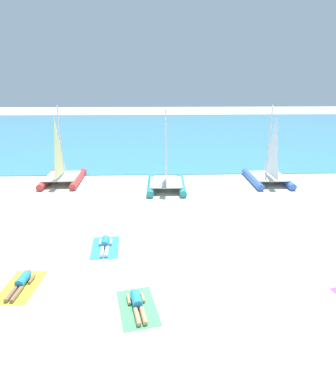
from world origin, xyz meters
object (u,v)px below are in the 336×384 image
(towel_center_left, at_px, (105,247))
(towel_center_right, at_px, (138,307))
(sailboat_red, at_px, (62,172))
(sunbather_center_left, at_px, (105,244))
(sailboat_teal, at_px, (166,178))
(sunbather_leftmost, at_px, (21,283))
(sailboat_blue, at_px, (269,172))
(towel_leftmost, at_px, (21,287))
(sunbather_center_right, at_px, (137,303))

(towel_center_left, distance_m, towel_center_right, 4.09)
(sailboat_red, relative_size, sunbather_center_left, 3.15)
(sailboat_red, bearing_deg, towel_center_left, -66.93)
(sailboat_teal, bearing_deg, sunbather_leftmost, -116.47)
(sailboat_blue, xyz_separation_m, sailboat_red, (-13.57, 0.41, -0.00))
(towel_leftmost, distance_m, towel_center_right, 4.11)
(sailboat_teal, distance_m, sunbather_center_right, 11.28)
(sailboat_red, height_order, towel_leftmost, sailboat_red)
(towel_center_left, bearing_deg, sailboat_red, 114.51)
(sailboat_blue, relative_size, sunbather_center_left, 3.17)
(sailboat_blue, height_order, sailboat_red, sailboat_blue)
(towel_center_left, height_order, sunbather_center_right, sunbather_center_right)
(sailboat_teal, distance_m, towel_center_left, 7.98)
(towel_center_left, xyz_separation_m, sunbather_center_left, (-0.01, 0.07, 0.13))
(sailboat_teal, relative_size, towel_leftmost, 2.53)
(towel_leftmost, bearing_deg, sailboat_blue, 43.30)
(sunbather_center_right, bearing_deg, sunbather_leftmost, 150.91)
(sailboat_teal, height_order, sunbather_leftmost, sailboat_teal)
(towel_leftmost, bearing_deg, sunbather_leftmost, 86.33)
(sunbather_leftmost, xyz_separation_m, sunbather_center_left, (2.40, 2.62, 0.00))
(towel_leftmost, distance_m, sunbather_center_right, 4.08)
(sunbather_center_right, bearing_deg, towel_leftmost, 151.82)
(sunbather_center_right, bearing_deg, towel_center_left, 99.69)
(sailboat_red, height_order, towel_center_left, sailboat_red)
(towel_center_right, bearing_deg, sailboat_teal, 84.07)
(towel_center_right, bearing_deg, sunbather_leftmost, 162.60)
(sunbather_center_right, bearing_deg, sunbather_center_left, 99.41)
(sailboat_blue, xyz_separation_m, sunbather_center_right, (-7.96, -12.30, -0.61))
(sailboat_blue, height_order, towel_center_left, sailboat_blue)
(sailboat_teal, relative_size, sailboat_red, 0.97)
(towel_leftmost, bearing_deg, sailboat_red, 98.28)
(sailboat_blue, height_order, towel_center_right, sailboat_blue)
(sunbather_center_left, bearing_deg, sailboat_red, 109.80)
(sailboat_red, bearing_deg, towel_leftmost, -83.15)
(sailboat_teal, height_order, sunbather_center_right, sailboat_teal)
(towel_leftmost, relative_size, sunbather_center_left, 1.21)
(sailboat_teal, bearing_deg, sunbather_center_left, -109.59)
(sunbather_leftmost, xyz_separation_m, towel_center_right, (3.94, -1.23, -0.13))
(towel_center_left, distance_m, sunbather_center_left, 0.14)
(sailboat_blue, relative_size, towel_center_right, 2.62)
(sailboat_blue, height_order, sunbather_center_left, sailboat_blue)
(towel_center_right, bearing_deg, sailboat_blue, 57.28)
(sailboat_red, distance_m, towel_leftmost, 11.75)
(sailboat_teal, height_order, sailboat_blue, sailboat_blue)
(towel_center_left, bearing_deg, sailboat_teal, 70.10)
(sailboat_red, bearing_deg, sailboat_blue, -3.17)
(sunbather_center_right, bearing_deg, sailboat_teal, 71.46)
(towel_center_right, xyz_separation_m, sunbather_center_right, (-0.01, 0.07, 0.13))
(sailboat_blue, xyz_separation_m, towel_center_left, (-9.48, -8.57, -0.74))
(sailboat_red, distance_m, towel_center_left, 9.90)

